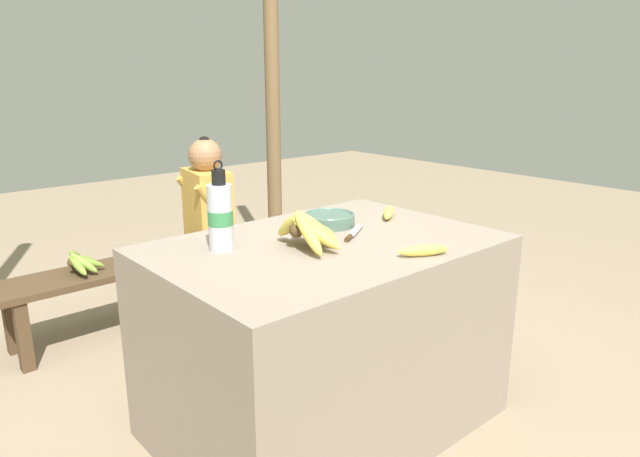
# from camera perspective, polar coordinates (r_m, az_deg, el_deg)

# --- Properties ---
(ground_plane) EXTENTS (12.00, 12.00, 0.00)m
(ground_plane) POSITION_cam_1_polar(r_m,az_deg,el_deg) (2.51, 0.51, -18.66)
(ground_plane) COLOR gray
(market_counter) EXTENTS (1.29, 0.90, 0.78)m
(market_counter) POSITION_cam_1_polar(r_m,az_deg,el_deg) (2.31, 0.54, -10.64)
(market_counter) COLOR gray
(market_counter) RESTS_ON ground_plane
(banana_bunch_ripe) EXTENTS (0.23, 0.33, 0.16)m
(banana_bunch_ripe) POSITION_cam_1_polar(r_m,az_deg,el_deg) (2.08, -1.42, -0.01)
(banana_bunch_ripe) COLOR #4C381E
(banana_bunch_ripe) RESTS_ON market_counter
(serving_bowl) EXTENTS (0.21, 0.21, 0.05)m
(serving_bowl) POSITION_cam_1_polar(r_m,az_deg,el_deg) (2.40, 0.95, 0.97)
(serving_bowl) COLOR #4C6B5B
(serving_bowl) RESTS_ON market_counter
(water_bottle) EXTENTS (0.09, 0.09, 0.33)m
(water_bottle) POSITION_cam_1_polar(r_m,az_deg,el_deg) (2.07, -9.94, 1.30)
(water_bottle) COLOR silver
(water_bottle) RESTS_ON market_counter
(loose_banana_front) EXTENTS (0.19, 0.12, 0.04)m
(loose_banana_front) POSITION_cam_1_polar(r_m,az_deg,el_deg) (2.03, 10.32, -2.17)
(loose_banana_front) COLOR #E0C64C
(loose_banana_front) RESTS_ON market_counter
(loose_banana_side) EXTENTS (0.19, 0.16, 0.04)m
(loose_banana_side) POSITION_cam_1_polar(r_m,az_deg,el_deg) (2.56, 6.89, 1.60)
(loose_banana_side) COLOR #E0C64C
(loose_banana_side) RESTS_ON market_counter
(knife) EXTENTS (0.20, 0.14, 0.02)m
(knife) POSITION_cam_1_polar(r_m,az_deg,el_deg) (2.24, 3.19, -0.59)
(knife) COLOR #BCBCC1
(knife) RESTS_ON market_counter
(wooden_bench) EXTENTS (1.77, 0.32, 0.39)m
(wooden_bench) POSITION_cam_1_polar(r_m,az_deg,el_deg) (3.41, -15.53, -3.53)
(wooden_bench) COLOR #4C3823
(wooden_bench) RESTS_ON ground_plane
(seated_vendor) EXTENTS (0.44, 0.42, 1.05)m
(seated_vendor) POSITION_cam_1_polar(r_m,az_deg,el_deg) (3.43, -11.81, 1.46)
(seated_vendor) COLOR #473828
(seated_vendor) RESTS_ON ground_plane
(banana_bunch_green) EXTENTS (0.19, 0.31, 0.14)m
(banana_bunch_green) POSITION_cam_1_polar(r_m,az_deg,el_deg) (3.22, -22.90, -3.02)
(banana_bunch_green) COLOR #4C381E
(banana_bunch_green) RESTS_ON wooden_bench
(support_post_far) EXTENTS (0.10, 0.10, 2.55)m
(support_post_far) POSITION_cam_1_polar(r_m,az_deg,el_deg) (4.10, -4.78, 13.54)
(support_post_far) COLOR brown
(support_post_far) RESTS_ON ground_plane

